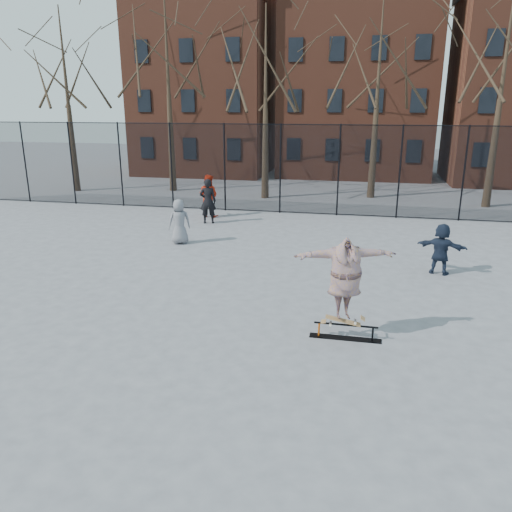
% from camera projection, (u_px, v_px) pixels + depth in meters
% --- Properties ---
extents(ground, '(100.00, 100.00, 0.00)m').
position_uv_depth(ground, '(244.00, 341.00, 10.59)').
color(ground, slate).
extents(skate_rail, '(1.53, 0.23, 0.34)m').
position_uv_depth(skate_rail, '(345.00, 333.00, 10.66)').
color(skate_rail, black).
rests_on(skate_rail, ground).
extents(skateboard, '(0.81, 0.19, 0.10)m').
position_uv_depth(skateboard, '(343.00, 322.00, 10.60)').
color(skateboard, '#9F773F').
rests_on(skateboard, skate_rail).
extents(skater, '(2.24, 1.25, 1.76)m').
position_uv_depth(skater, '(345.00, 281.00, 10.32)').
color(skater, '#41388D').
rests_on(skater, skateboard).
extents(bystander_grey, '(0.93, 0.83, 1.61)m').
position_uv_depth(bystander_grey, '(179.00, 222.00, 17.74)').
color(bystander_grey, slate).
rests_on(bystander_grey, ground).
extents(bystander_black, '(0.76, 0.59, 1.87)m').
position_uv_depth(bystander_black, '(208.00, 201.00, 20.76)').
color(bystander_black, black).
rests_on(bystander_black, ground).
extents(bystander_red, '(1.04, 0.89, 1.86)m').
position_uv_depth(bystander_red, '(208.00, 196.00, 21.99)').
color(bystander_red, '#A1200E').
rests_on(bystander_red, ground).
extents(bystander_navy, '(1.48, 0.84, 1.53)m').
position_uv_depth(bystander_navy, '(441.00, 249.00, 14.56)').
color(bystander_navy, '#1B2437').
rests_on(bystander_navy, ground).
extents(fence, '(34.03, 0.07, 4.00)m').
position_uv_depth(fence, '(311.00, 169.00, 22.15)').
color(fence, black).
rests_on(fence, ground).
extents(tree_row, '(33.66, 7.46, 10.67)m').
position_uv_depth(tree_row, '(319.00, 50.00, 24.53)').
color(tree_row, black).
rests_on(tree_row, ground).
extents(rowhouses, '(29.00, 7.00, 13.00)m').
position_uv_depth(rowhouses, '(345.00, 84.00, 32.99)').
color(rowhouses, '#5E2D1E').
rests_on(rowhouses, ground).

